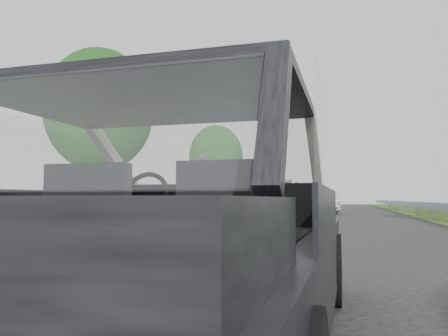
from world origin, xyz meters
The scene contains 9 objects.
subject_car centered at (0.00, 0.00, 0.72)m, with size 1.80×4.00×1.45m, color #252528.
dashboard centered at (0.00, 0.62, 0.85)m, with size 1.58×0.45×0.30m, color black.
driver_seat centered at (-0.40, -0.29, 0.88)m, with size 0.50×0.72×0.42m, color black.
passenger_seat centered at (0.40, -0.29, 0.88)m, with size 0.50×0.72×0.42m, color black.
steering_wheel centered at (-0.40, 0.33, 0.92)m, with size 0.36×0.36×0.04m, color black.
cat centered at (0.17, 0.60, 1.08)m, with size 0.54×0.17×0.24m, color gray.
other_car centered at (-0.65, 24.57, 0.75)m, with size 1.80×4.56×1.50m, color silver.
tree_5 centered at (-11.19, 16.91, 4.17)m, with size 5.51×5.51×8.35m, color #1A5A16, non-canonical shape.
tree_6 centered at (-10.00, 33.43, 3.53)m, with size 4.65×4.65×7.05m, color #1A5A16, non-canonical shape.
Camera 1 is at (1.00, -2.53, 0.90)m, focal length 35.00 mm.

